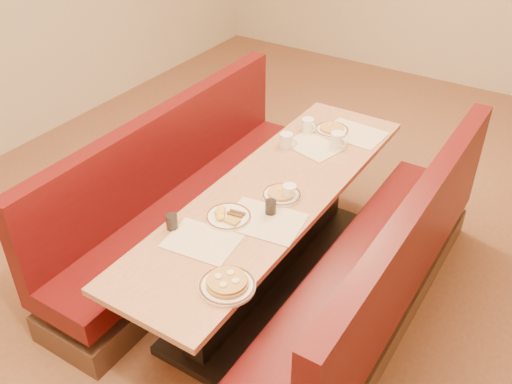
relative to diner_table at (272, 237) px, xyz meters
The scene contains 18 objects.
ground 0.37m from the diner_table, ahead, with size 8.00×8.00×0.00m, color #9E6647.
diner_table is the anchor object (origin of this frame).
booth_left 0.73m from the diner_table, behind, with size 0.55×2.50×1.05m.
booth_right 0.73m from the diner_table, ahead, with size 0.55×2.50×1.05m.
placemat_near_left 0.74m from the diner_table, 96.29° to the right, with size 0.38×0.29×0.00m, color beige.
placemat_near_right 0.50m from the diner_table, 67.98° to the right, with size 0.43×0.32×0.00m, color beige.
placemat_far_left 0.72m from the diner_table, 94.41° to the left, with size 0.36×0.27×0.00m, color beige.
placemat_far_right 1.01m from the diner_table, 82.65° to the left, with size 0.42×0.31×0.00m, color beige.
pancake_plate 0.97m from the diner_table, 73.69° to the right, with size 0.28×0.28×0.06m.
eggs_plate 0.56m from the diner_table, 100.38° to the right, with size 0.26×0.26×0.05m.
extra_plate_mid 0.40m from the diner_table, 23.44° to the right, with size 0.24×0.24×0.05m.
extra_plate_far 0.96m from the diner_table, 92.22° to the left, with size 0.25×0.25×0.05m.
coffee_mug_a 0.44m from the diner_table, ahead, with size 0.12×0.08×0.09m.
coffee_mug_b 0.69m from the diner_table, 111.42° to the left, with size 0.13×0.09×0.10m.
coffee_mug_c 0.83m from the diner_table, 82.03° to the left, with size 0.13×0.10×0.10m.
coffee_mug_d 0.91m from the diner_table, 103.03° to the left, with size 0.12×0.09×0.09m.
soda_tumbler_near 0.81m from the diner_table, 113.92° to the right, with size 0.07×0.07×0.09m.
soda_tumbler_mid 0.49m from the diner_table, 62.71° to the right, with size 0.07×0.07×0.09m.
Camera 1 is at (1.47, -2.50, 2.73)m, focal length 40.00 mm.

